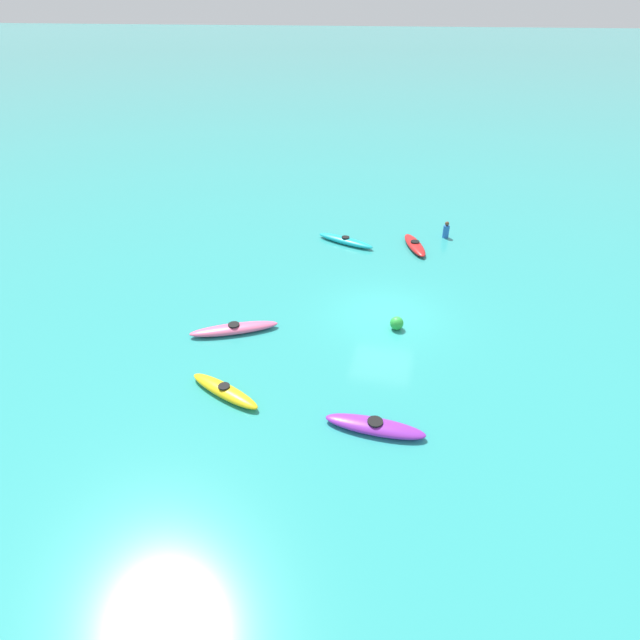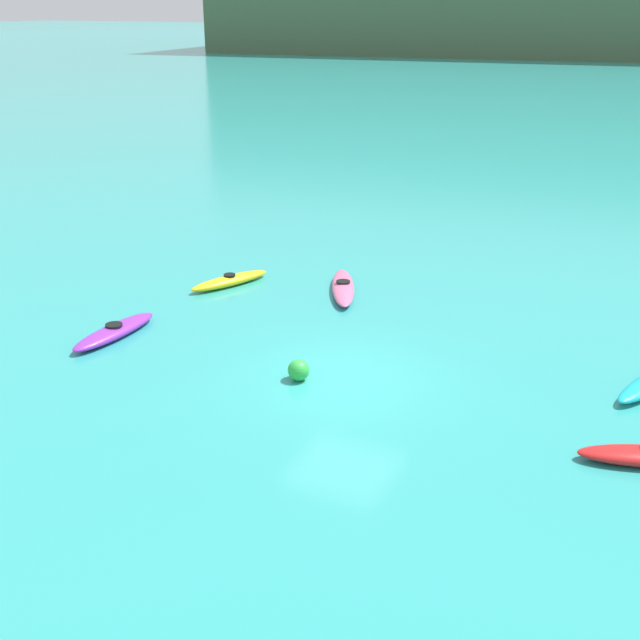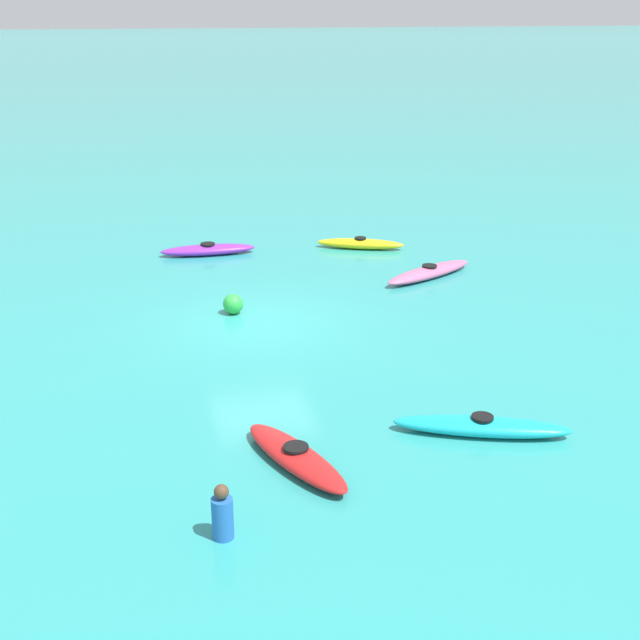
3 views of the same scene
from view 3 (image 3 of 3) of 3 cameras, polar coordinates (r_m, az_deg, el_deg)
ground_plane at (r=20.69m, az=-4.04°, el=-0.32°), size 600.00×600.00×0.00m
kayak_pink at (r=24.42m, az=7.39°, el=3.24°), size 2.05×3.26×0.37m
kayak_yellow at (r=27.21m, az=2.74°, el=5.18°), size 1.65×2.78×0.37m
kayak_purple at (r=26.72m, az=-7.58°, el=4.74°), size 0.85×2.98×0.37m
kayak_cyan at (r=15.69m, az=10.88°, el=-7.06°), size 1.78×3.22×0.37m
kayak_red at (r=14.45m, az=-1.64°, el=-9.23°), size 2.86×1.62×0.37m
buoy_green at (r=21.41m, az=-5.89°, el=1.09°), size 0.51×0.51×0.51m
person_near_shore at (r=12.64m, az=-6.61°, el=-12.94°), size 0.45×0.45×0.88m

